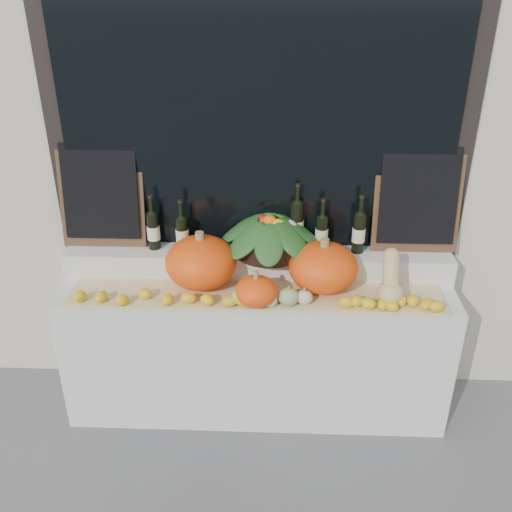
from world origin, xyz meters
TOP-DOWN VIEW (x-y plane):
  - storefront_facade at (0.00, 2.25)m, footprint 7.00×0.94m
  - display_sill at (0.00, 1.52)m, footprint 2.30×0.55m
  - rear_tier at (0.00, 1.68)m, footprint 2.30×0.25m
  - straw_bedding at (0.00, 1.40)m, footprint 2.10×0.32m
  - pumpkin_left at (-0.31, 1.49)m, footprint 0.46×0.46m
  - pumpkin_right at (0.38, 1.48)m, footprint 0.43×0.43m
  - pumpkin_center at (0.01, 1.29)m, footprint 0.23×0.23m
  - butternut_squash at (0.74, 1.36)m, footprint 0.15×0.21m
  - decorative_gourds at (0.05, 1.29)m, footprint 0.44×0.13m
  - lemon_heap at (0.00, 1.29)m, footprint 2.20×0.16m
  - produce_bowl at (0.07, 1.66)m, footprint 0.63×0.63m
  - wine_bottle_far_left at (-0.62, 1.68)m, footprint 0.08×0.08m
  - wine_bottle_near_left at (-0.44, 1.66)m, footprint 0.08×0.08m
  - wine_bottle_tall at (0.23, 1.73)m, footprint 0.08×0.08m
  - wine_bottle_near_right at (0.38, 1.70)m, footprint 0.08×0.08m
  - wine_bottle_far_right at (0.59, 1.68)m, footprint 0.08×0.08m
  - chalkboard_left at (-0.92, 1.74)m, footprint 0.50×0.13m
  - chalkboard_right at (0.92, 1.74)m, footprint 0.50×0.13m

SIDE VIEW (x-z plane):
  - display_sill at x=0.00m, z-range 0.00..0.88m
  - straw_bedding at x=0.00m, z-range 0.88..0.90m
  - lemon_heap at x=0.00m, z-range 0.91..0.97m
  - decorative_gourds at x=0.05m, z-range 0.88..1.03m
  - rear_tier at x=0.00m, z-range 0.88..1.04m
  - pumpkin_center at x=0.01m, z-range 0.91..1.07m
  - butternut_squash at x=0.74m, z-range 0.88..1.17m
  - pumpkin_right at x=0.38m, z-range 0.91..1.18m
  - pumpkin_left at x=-0.31m, z-range 0.91..1.20m
  - wine_bottle_near_left at x=-0.44m, z-range 0.99..1.31m
  - wine_bottle_near_right at x=0.38m, z-range 0.99..1.31m
  - wine_bottle_far_left at x=-0.62m, z-range 0.99..1.33m
  - produce_bowl at x=0.07m, z-range 1.04..1.28m
  - wine_bottle_far_right at x=0.59m, z-range 0.99..1.35m
  - wine_bottle_tall at x=0.23m, z-range 0.99..1.39m
  - chalkboard_left at x=-0.92m, z-range 1.05..1.67m
  - chalkboard_right at x=0.92m, z-range 1.05..1.67m
  - storefront_facade at x=0.00m, z-range 0.00..4.50m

